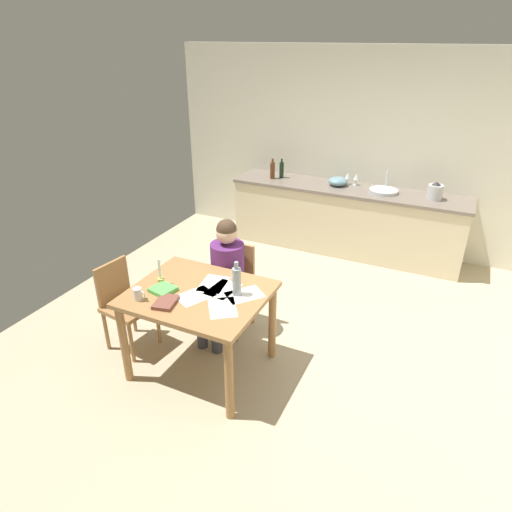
# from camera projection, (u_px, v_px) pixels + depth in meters

# --- Properties ---
(ground_plane) EXTENTS (5.20, 5.20, 0.04)m
(ground_plane) POSITION_uv_depth(u_px,v_px,m) (281.00, 340.00, 4.41)
(ground_plane) COLOR tan
(wall_back) EXTENTS (5.20, 0.12, 2.60)m
(wall_back) POSITION_uv_depth(u_px,v_px,m) (358.00, 151.00, 5.92)
(wall_back) COLOR beige
(wall_back) RESTS_ON ground
(kitchen_counter) EXTENTS (3.07, 0.64, 0.90)m
(kitchen_counter) POSITION_uv_depth(u_px,v_px,m) (345.00, 220.00, 6.01)
(kitchen_counter) COLOR beige
(kitchen_counter) RESTS_ON ground
(dining_table) EXTENTS (1.12, 0.94, 0.79)m
(dining_table) POSITION_uv_depth(u_px,v_px,m) (199.00, 305.00, 3.74)
(dining_table) COLOR #9E7042
(dining_table) RESTS_ON ground
(chair_at_table) EXTENTS (0.41, 0.41, 0.88)m
(chair_at_table) POSITION_uv_depth(u_px,v_px,m) (232.00, 283.00, 4.41)
(chair_at_table) COLOR #9E7042
(chair_at_table) RESTS_ON ground
(person_seated) EXTENTS (0.33, 0.60, 1.19)m
(person_seated) POSITION_uv_depth(u_px,v_px,m) (224.00, 273.00, 4.21)
(person_seated) COLOR #592666
(person_seated) RESTS_ON ground
(chair_side_empty) EXTENTS (0.45, 0.45, 0.85)m
(chair_side_empty) POSITION_uv_depth(u_px,v_px,m) (124.00, 302.00, 4.13)
(chair_side_empty) COLOR #9E7042
(chair_side_empty) RESTS_ON ground
(coffee_mug) EXTENTS (0.11, 0.07, 0.11)m
(coffee_mug) POSITION_uv_depth(u_px,v_px,m) (138.00, 294.00, 3.55)
(coffee_mug) COLOR white
(coffee_mug) RESTS_ON dining_table
(candlestick) EXTENTS (0.06, 0.06, 0.23)m
(candlestick) POSITION_uv_depth(u_px,v_px,m) (160.00, 277.00, 3.78)
(candlestick) COLOR gold
(candlestick) RESTS_ON dining_table
(book_magazine) EXTENTS (0.22, 0.21, 0.03)m
(book_magazine) POSITION_uv_depth(u_px,v_px,m) (163.00, 289.00, 3.69)
(book_magazine) COLOR #54AD4E
(book_magazine) RESTS_ON dining_table
(book_cookery) EXTENTS (0.20, 0.24, 0.03)m
(book_cookery) POSITION_uv_depth(u_px,v_px,m) (166.00, 302.00, 3.51)
(book_cookery) COLOR brown
(book_cookery) RESTS_ON dining_table
(paper_letter) EXTENTS (0.26, 0.33, 0.00)m
(paper_letter) POSITION_uv_depth(u_px,v_px,m) (213.00, 284.00, 3.80)
(paper_letter) COLOR white
(paper_letter) RESTS_ON dining_table
(paper_bill) EXTENTS (0.34, 0.36, 0.00)m
(paper_bill) POSITION_uv_depth(u_px,v_px,m) (223.00, 308.00, 3.47)
(paper_bill) COLOR white
(paper_bill) RESTS_ON dining_table
(paper_envelope) EXTENTS (0.32, 0.36, 0.00)m
(paper_envelope) POSITION_uv_depth(u_px,v_px,m) (195.00, 296.00, 3.63)
(paper_envelope) COLOR white
(paper_envelope) RESTS_ON dining_table
(paper_receipt) EXTENTS (0.24, 0.31, 0.00)m
(paper_receipt) POSITION_uv_depth(u_px,v_px,m) (223.00, 289.00, 3.72)
(paper_receipt) COLOR white
(paper_receipt) RESTS_ON dining_table
(paper_notice) EXTENTS (0.35, 0.36, 0.00)m
(paper_notice) POSITION_uv_depth(u_px,v_px,m) (244.00, 295.00, 3.64)
(paper_notice) COLOR white
(paper_notice) RESTS_ON dining_table
(wine_bottle_on_table) EXTENTS (0.07, 0.07, 0.30)m
(wine_bottle_on_table) POSITION_uv_depth(u_px,v_px,m) (237.00, 281.00, 3.59)
(wine_bottle_on_table) COLOR #8C999E
(wine_bottle_on_table) RESTS_ON dining_table
(sink_unit) EXTENTS (0.36, 0.36, 0.24)m
(sink_unit) POSITION_uv_depth(u_px,v_px,m) (384.00, 191.00, 5.63)
(sink_unit) COLOR #B2B7BC
(sink_unit) RESTS_ON kitchen_counter
(bottle_oil) EXTENTS (0.07, 0.07, 0.28)m
(bottle_oil) POSITION_uv_depth(u_px,v_px,m) (272.00, 170.00, 6.13)
(bottle_oil) COLOR #593319
(bottle_oil) RESTS_ON kitchen_counter
(bottle_vinegar) EXTENTS (0.06, 0.06, 0.27)m
(bottle_vinegar) POSITION_uv_depth(u_px,v_px,m) (282.00, 170.00, 6.17)
(bottle_vinegar) COLOR black
(bottle_vinegar) RESTS_ON kitchen_counter
(mixing_bowl) EXTENTS (0.25, 0.25, 0.11)m
(mixing_bowl) POSITION_uv_depth(u_px,v_px,m) (338.00, 181.00, 5.87)
(mixing_bowl) COLOR #668C99
(mixing_bowl) RESTS_ON kitchen_counter
(stovetop_kettle) EXTENTS (0.18, 0.18, 0.22)m
(stovetop_kettle) POSITION_uv_depth(u_px,v_px,m) (435.00, 192.00, 5.36)
(stovetop_kettle) COLOR #B7BABF
(stovetop_kettle) RESTS_ON kitchen_counter
(wine_glass_near_sink) EXTENTS (0.07, 0.07, 0.15)m
(wine_glass_near_sink) POSITION_uv_depth(u_px,v_px,m) (356.00, 177.00, 5.86)
(wine_glass_near_sink) COLOR silver
(wine_glass_near_sink) RESTS_ON kitchen_counter
(wine_glass_by_kettle) EXTENTS (0.07, 0.07, 0.15)m
(wine_glass_by_kettle) POSITION_uv_depth(u_px,v_px,m) (348.00, 176.00, 5.90)
(wine_glass_by_kettle) COLOR silver
(wine_glass_by_kettle) RESTS_ON kitchen_counter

